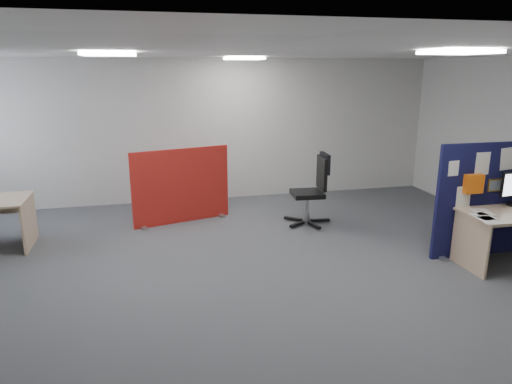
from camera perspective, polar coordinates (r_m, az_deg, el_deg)
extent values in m
plane|color=#4C4E53|center=(5.90, -1.19, -9.98)|extent=(9.00, 9.00, 0.00)
cube|color=white|center=(5.34, -1.36, 17.24)|extent=(9.00, 7.00, 0.02)
cube|color=silver|center=(8.87, -5.97, 7.61)|extent=(9.00, 0.02, 2.70)
cube|color=silver|center=(2.35, 17.26, -15.15)|extent=(9.00, 0.02, 2.70)
cube|color=white|center=(5.24, 24.03, 15.70)|extent=(0.60, 0.60, 0.04)
cube|color=white|center=(5.74, -17.90, 16.10)|extent=(0.60, 0.60, 0.04)
cube|color=white|center=(7.89, -1.52, 16.36)|extent=(0.60, 0.60, 0.04)
cube|color=#0E1236|center=(7.04, 28.00, -0.79)|extent=(1.91, 0.06, 1.57)
cube|color=#9B9A9F|center=(6.79, 22.01, -7.49)|extent=(0.08, 0.30, 0.04)
cube|color=white|center=(6.42, 23.47, 2.72)|extent=(0.15, 0.01, 0.20)
cube|color=white|center=(6.68, 26.46, 3.20)|extent=(0.21, 0.01, 0.30)
cube|color=white|center=(6.91, 28.92, 3.65)|extent=(0.21, 0.01, 0.30)
cube|color=white|center=(6.63, 24.49, -0.60)|extent=(0.21, 0.01, 0.30)
cube|color=white|center=(6.98, 26.86, -3.15)|extent=(0.21, 0.01, 0.30)
cube|color=gold|center=(6.90, 27.78, 0.78)|extent=(0.24, 0.01, 0.18)
cube|color=orange|center=(6.61, 25.55, 0.93)|extent=(0.25, 0.10, 0.25)
cube|color=tan|center=(6.45, 25.17, -5.89)|extent=(0.03, 0.67, 0.70)
cube|color=tan|center=(7.12, 28.73, -2.71)|extent=(1.47, 0.02, 0.30)
cube|color=#9F1614|center=(7.66, -9.30, 0.75)|extent=(1.62, 0.48, 1.25)
cube|color=#9B9A9F|center=(7.82, -14.11, -3.83)|extent=(0.08, 0.30, 0.04)
cube|color=#9B9A9F|center=(7.90, -4.17, -3.21)|extent=(0.08, 0.30, 0.04)
cube|color=tan|center=(7.37, -26.49, -3.48)|extent=(0.03, 0.77, 0.70)
cube|color=black|center=(7.75, 8.00, -3.52)|extent=(0.33, 0.08, 0.04)
cube|color=black|center=(7.91, 6.41, -3.07)|extent=(0.17, 0.32, 0.04)
cube|color=black|center=(7.77, 4.68, -3.37)|extent=(0.28, 0.25, 0.04)
cube|color=black|center=(7.51, 5.16, -4.04)|extent=(0.30, 0.21, 0.04)
cube|color=black|center=(7.50, 7.28, -4.14)|extent=(0.13, 0.33, 0.04)
cylinder|color=#9B9A9F|center=(7.61, 6.36, -2.01)|extent=(0.06, 0.06, 0.45)
cube|color=black|center=(7.54, 6.41, -0.22)|extent=(0.53, 0.53, 0.08)
cube|color=black|center=(7.53, 8.23, 2.38)|extent=(0.09, 0.45, 0.54)
cube|color=black|center=(7.50, 8.59, 3.59)|extent=(0.10, 0.41, 0.32)
cube|color=white|center=(6.35, 26.57, -2.73)|extent=(0.22, 0.31, 0.00)
cube|color=white|center=(6.54, 26.43, -2.21)|extent=(0.28, 0.34, 0.00)
cube|color=white|center=(6.21, 27.04, -3.15)|extent=(0.25, 0.33, 0.00)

